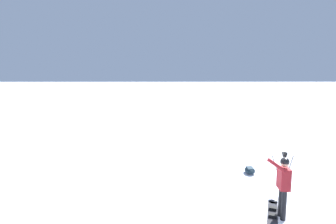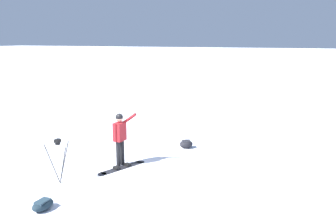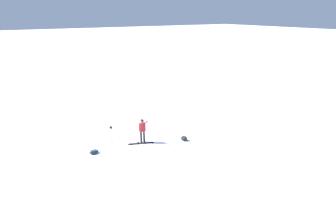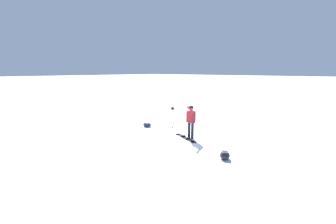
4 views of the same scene
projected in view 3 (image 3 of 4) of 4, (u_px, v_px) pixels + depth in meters
ground_plane at (138, 148)px, 18.03m from camera, size 300.00×300.00×0.00m
snowboarder at (142, 128)px, 18.54m from camera, size 0.68×0.47×1.75m
snowboard at (141, 143)px, 18.67m from camera, size 0.85×1.68×0.10m
gear_bag_large at (94, 152)px, 17.31m from camera, size 0.40×0.61×0.24m
camera_tripod at (111, 131)px, 18.32m from camera, size 0.77×0.55×1.30m
gear_bag_small at (184, 138)px, 19.07m from camera, size 0.61×0.57×0.31m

